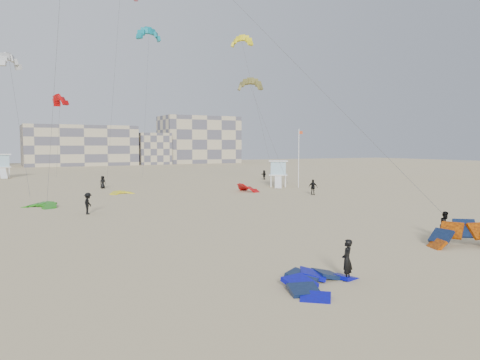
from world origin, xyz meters
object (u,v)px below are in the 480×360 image
lifeguard_tower_near (278,174)px  kite_ground_orange (468,248)px  kitesurfer_main (347,260)px  kite_ground_blue (320,286)px

lifeguard_tower_near → kite_ground_orange: bearing=-74.9°
kitesurfer_main → kite_ground_orange: bearing=156.5°
kite_ground_orange → lifeguard_tower_near: (12.35, 39.64, 1.89)m
kite_ground_orange → lifeguard_tower_near: lifeguard_tower_near is taller
kite_ground_blue → kitesurfer_main: (1.52, 0.12, 0.91)m
kite_ground_blue → kitesurfer_main: size_ratio=2.22×
kite_ground_orange → kitesurfer_main: kite_ground_orange is taller
kite_ground_blue → kite_ground_orange: kite_ground_orange is taller
kite_ground_blue → kitesurfer_main: 1.77m
kite_ground_blue → kite_ground_orange: (12.04, 1.94, 0.00)m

